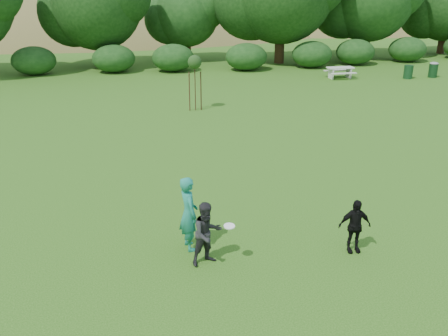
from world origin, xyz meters
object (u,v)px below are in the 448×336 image
object	(u,v)px
player_grey	(207,234)
trash_can_lidded	(433,69)
sapling	(195,64)
player_teal	(189,213)
trash_can_near	(408,72)
picnic_table	(340,71)
player_black	(355,226)

from	to	relation	value
player_grey	trash_can_lidded	distance (m)	28.22
player_grey	sapling	world-z (taller)	sapling
player_teal	player_grey	distance (m)	0.89
player_teal	trash_can_lidded	size ratio (longest dim) A/B	1.86
player_grey	trash_can_near	bearing A→B (deg)	29.98
picnic_table	sapling	bearing A→B (deg)	-149.41
player_grey	sapling	bearing A→B (deg)	63.02
player_grey	trash_can_near	distance (m)	26.87
trash_can_near	picnic_table	bearing A→B (deg)	166.45
picnic_table	trash_can_lidded	size ratio (longest dim) A/B	1.71
player_black	picnic_table	xyz separation A→B (m)	(9.49, 21.54, -0.19)
player_black	sapling	bearing A→B (deg)	101.40
player_black	trash_can_near	world-z (taller)	player_black
trash_can_near	picnic_table	xyz separation A→B (m)	(-4.50, 1.09, 0.07)
player_grey	player_black	world-z (taller)	player_grey
sapling	trash_can_near	bearing A→B (deg)	19.32
picnic_table	trash_can_lidded	world-z (taller)	trash_can_lidded
sapling	trash_can_lidded	size ratio (longest dim) A/B	2.71
player_black	player_grey	bearing A→B (deg)	-178.25
player_teal	player_black	world-z (taller)	player_teal
player_grey	picnic_table	bearing A→B (deg)	39.41
player_grey	player_teal	bearing A→B (deg)	92.40
player_teal	trash_can_lidded	xyz separation A→B (m)	(19.94, 19.47, -0.43)
player_black	trash_can_near	distance (m)	24.78
player_grey	trash_can_near	xyz separation A→B (m)	(17.69, 20.22, -0.35)
sapling	picnic_table	xyz separation A→B (m)	(11.08, 6.55, -1.90)
player_grey	picnic_table	xyz separation A→B (m)	(13.19, 21.31, -0.28)
player_grey	trash_can_near	world-z (taller)	player_grey
trash_can_near	trash_can_lidded	world-z (taller)	trash_can_lidded
trash_can_near	trash_can_lidded	bearing A→B (deg)	1.76
trash_can_near	sapling	xyz separation A→B (m)	(-15.58, -5.46, 1.97)
player_teal	player_black	bearing A→B (deg)	-114.51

